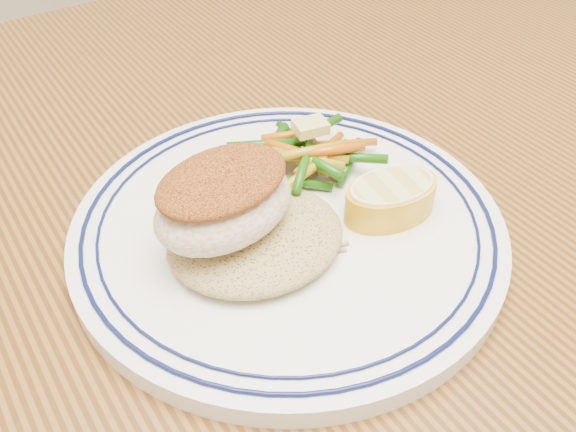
# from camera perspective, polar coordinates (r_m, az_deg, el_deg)

# --- Properties ---
(dining_table) EXTENTS (1.50, 0.90, 0.75)m
(dining_table) POSITION_cam_1_polar(r_m,az_deg,el_deg) (0.55, 2.01, -6.11)
(dining_table) COLOR #4D2D0F
(dining_table) RESTS_ON ground
(plate) EXTENTS (0.30, 0.30, 0.02)m
(plate) POSITION_cam_1_polar(r_m,az_deg,el_deg) (0.45, 0.00, -1.02)
(plate) COLOR white
(plate) RESTS_ON dining_table
(rice_pilaf) EXTENTS (0.12, 0.11, 0.02)m
(rice_pilaf) POSITION_cam_1_polar(r_m,az_deg,el_deg) (0.42, -2.92, -1.58)
(rice_pilaf) COLOR #A28951
(rice_pilaf) RESTS_ON plate
(fish_fillet) EXTENTS (0.11, 0.09, 0.05)m
(fish_fillet) POSITION_cam_1_polar(r_m,az_deg,el_deg) (0.40, -5.75, 1.49)
(fish_fillet) COLOR beige
(fish_fillet) RESTS_ON rice_pilaf
(vegetable_pile) EXTENTS (0.11, 0.10, 0.03)m
(vegetable_pile) POSITION_cam_1_polar(r_m,az_deg,el_deg) (0.48, 1.52, 5.49)
(vegetable_pile) COLOR #18520A
(vegetable_pile) RESTS_ON plate
(butter_pat) EXTENTS (0.03, 0.02, 0.01)m
(butter_pat) POSITION_cam_1_polar(r_m,az_deg,el_deg) (0.48, 2.02, 7.94)
(butter_pat) COLOR #DECB6D
(butter_pat) RESTS_ON vegetable_pile
(lemon_wedge) EXTENTS (0.07, 0.07, 0.03)m
(lemon_wedge) POSITION_cam_1_polar(r_m,az_deg,el_deg) (0.45, 9.11, 1.69)
(lemon_wedge) COLOR yellow
(lemon_wedge) RESTS_ON plate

